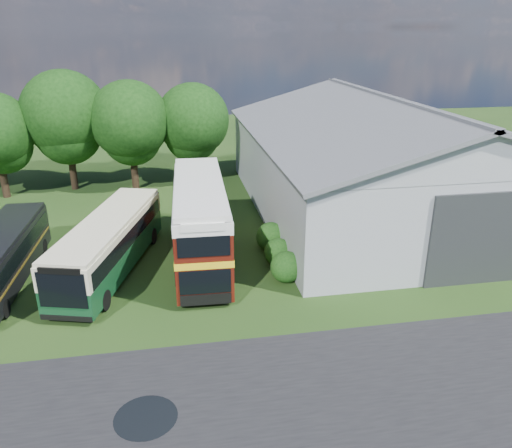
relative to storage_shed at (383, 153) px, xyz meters
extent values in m
plane|color=black|center=(-15.00, -15.98, -4.17)|extent=(120.00, 120.00, 0.00)
cube|color=black|center=(-12.00, -18.98, -4.17)|extent=(60.00, 8.00, 0.02)
cylinder|color=black|center=(-16.50, -18.98, -4.17)|extent=(2.20, 2.20, 0.01)
cube|color=gray|center=(0.00, 0.02, -1.42)|extent=(18.00, 24.00, 5.50)
cube|color=#2D3033|center=(0.00, -12.06, -1.67)|extent=(5.20, 0.18, 5.00)
cylinder|color=black|center=(-28.00, 7.52, -2.64)|extent=(0.56, 0.56, 3.06)
cylinder|color=black|center=(-23.00, 8.82, -2.37)|extent=(0.56, 0.56, 3.60)
sphere|color=black|center=(-23.00, 8.82, 2.03)|extent=(6.80, 6.80, 6.80)
cylinder|color=black|center=(-18.00, 7.82, -2.51)|extent=(0.56, 0.56, 3.31)
sphere|color=black|center=(-18.00, 7.82, 1.54)|extent=(6.26, 6.26, 6.26)
cylinder|color=black|center=(-13.00, 8.62, -2.58)|extent=(0.56, 0.56, 3.17)
sphere|color=black|center=(-13.00, 8.62, 1.29)|extent=(5.98, 5.98, 5.98)
sphere|color=#194714|center=(-9.40, -9.98, -4.17)|extent=(1.70, 1.70, 1.70)
sphere|color=#194714|center=(-9.40, -7.98, -4.17)|extent=(1.60, 1.60, 1.60)
sphere|color=#194714|center=(-9.40, -5.98, -4.17)|extent=(1.80, 1.80, 1.80)
cube|color=#103B1E|center=(-18.62, -7.30, -2.48)|extent=(5.48, 11.39, 2.76)
cube|color=#441109|center=(-13.63, -6.87, -1.64)|extent=(3.23, 11.09, 4.40)
cube|color=black|center=(-23.97, -7.73, -2.65)|extent=(2.68, 10.10, 2.49)
camera|label=1|loc=(-15.12, -32.97, 8.40)|focal=35.00mm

